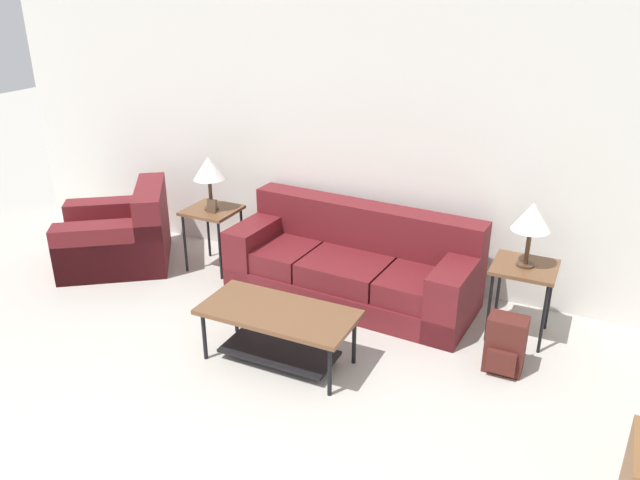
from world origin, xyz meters
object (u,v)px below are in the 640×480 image
object	(u,v)px
couch	(353,266)
armchair	(120,237)
backpack	(505,345)
coffee_table	(278,324)
table_lamp_right	(532,218)
table_lamp_left	(209,169)
side_table_left	(212,216)
side_table_right	(524,274)

from	to	relation	value
couch	armchair	size ratio (longest dim) A/B	1.63
backpack	armchair	bearing A→B (deg)	176.40
coffee_table	table_lamp_right	xyz separation A→B (m)	(1.58, 1.18, 0.71)
couch	backpack	bearing A→B (deg)	-22.10
table_lamp_left	table_lamp_right	xyz separation A→B (m)	(2.98, 0.00, 0.00)
side_table_left	side_table_right	bearing A→B (deg)	0.00
side_table_right	backpack	world-z (taller)	side_table_right
table_lamp_right	armchair	bearing A→B (deg)	-175.36
coffee_table	side_table_right	bearing A→B (deg)	36.73
armchair	side_table_left	xyz separation A→B (m)	(0.93, 0.32, 0.28)
side_table_right	table_lamp_left	xyz separation A→B (m)	(-2.98, 0.00, 0.48)
table_lamp_right	backpack	bearing A→B (deg)	-90.52
side_table_left	backpack	world-z (taller)	side_table_left
armchair	side_table_left	bearing A→B (deg)	18.76
armchair	table_lamp_right	world-z (taller)	table_lamp_right
couch	armchair	world-z (taller)	couch
backpack	table_lamp_left	bearing A→B (deg)	169.26
couch	table_lamp_left	world-z (taller)	table_lamp_left
side_table_left	side_table_right	size ratio (longest dim) A/B	1.00
couch	armchair	distance (m)	2.45
table_lamp_right	coffee_table	bearing A→B (deg)	-143.27
backpack	couch	bearing A→B (deg)	157.90
coffee_table	backpack	distance (m)	1.70
couch	side_table_left	xyz separation A→B (m)	(-1.49, -0.04, 0.26)
coffee_table	backpack	world-z (taller)	backpack
side_table_left	side_table_right	distance (m)	2.98
table_lamp_right	side_table_right	bearing A→B (deg)	-75.96
armchair	side_table_left	distance (m)	1.02
table_lamp_right	backpack	world-z (taller)	table_lamp_right
side_table_left	table_lamp_right	size ratio (longest dim) A/B	1.20
table_lamp_right	couch	bearing A→B (deg)	178.55
couch	armchair	xyz separation A→B (m)	(-2.43, -0.35, -0.02)
table_lamp_right	side_table_left	bearing A→B (deg)	-180.00
side_table_left	table_lamp_right	distance (m)	3.01
armchair	table_lamp_right	size ratio (longest dim) A/B	2.66
armchair	coffee_table	world-z (taller)	armchair
backpack	table_lamp_right	bearing A→B (deg)	89.48
armchair	side_table_left	world-z (taller)	armchair
coffee_table	table_lamp_right	distance (m)	2.10
coffee_table	backpack	size ratio (longest dim) A/B	2.63
side_table_left	side_table_right	world-z (taller)	same
table_lamp_right	backpack	size ratio (longest dim) A/B	1.18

